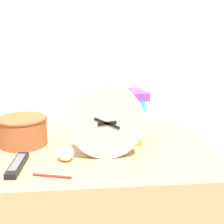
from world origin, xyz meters
TOP-DOWN VIEW (x-y plane):
  - wall_back at (0.00, 0.72)m, footprint 6.00×0.04m
  - desk_clock at (0.10, 0.23)m, footprint 0.28×0.04m
  - book_stack at (0.14, 0.40)m, footprint 0.27×0.19m
  - basket at (-0.24, 0.40)m, footprint 0.20×0.20m
  - tv_remote at (-0.22, 0.17)m, footprint 0.05×0.19m
  - crumpled_paper_ball at (-0.05, 0.22)m, footprint 0.06×0.06m
  - pen at (-0.09, 0.09)m, footprint 0.13×0.04m

SIDE VIEW (x-z plane):
  - pen at x=-0.09m, z-range 0.70..0.71m
  - tv_remote at x=-0.22m, z-range 0.70..0.72m
  - crumpled_paper_ball at x=-0.05m, z-range 0.70..0.76m
  - basket at x=-0.24m, z-range 0.71..0.82m
  - book_stack at x=0.14m, z-range 0.70..0.92m
  - desk_clock at x=0.10m, z-range 0.70..0.98m
  - wall_back at x=0.00m, z-range 0.00..2.40m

